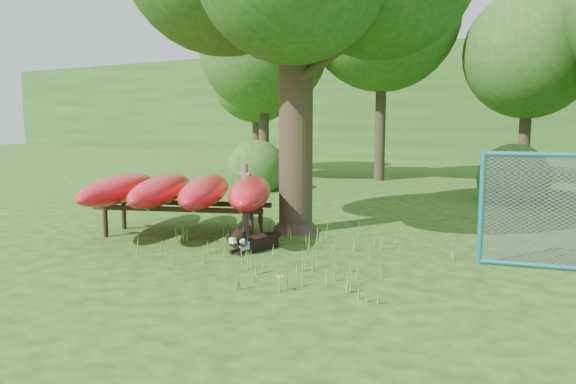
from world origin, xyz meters
The scene contains 12 objects.
ground centered at (0.00, 0.00, 0.00)m, with size 80.00×80.00×0.00m, color #1E490E.
wooden_post centered at (-1.45, 2.27, 0.69)m, with size 0.35×0.19×1.30m.
kayak_rack centered at (-2.22, 1.41, 0.83)m, with size 4.51×4.06×1.09m.
husky_dog centered at (-0.41, 1.09, 0.17)m, with size 0.38×1.06×0.48m.
wildflower_clump centered at (1.16, -0.48, 0.18)m, with size 0.10×0.10×0.23m.
bg_tree_a centered at (-6.50, 10.00, 4.48)m, with size 4.40×4.40×6.70m.
bg_tree_b centered at (-3.00, 12.00, 5.61)m, with size 5.20×5.20×8.22m.
bg_tree_c centered at (1.50, 13.00, 4.11)m, with size 4.00×4.00×6.12m.
bg_tree_f centered at (-9.00, 13.00, 3.73)m, with size 3.60×3.60×5.55m.
shrub_left centered at (-5.00, 7.50, 0.00)m, with size 1.80×1.80×1.80m, color #26551B.
shrub_mid centered at (2.00, 9.00, 0.00)m, with size 1.80×1.80×1.80m, color #26551B.
wooded_hillside centered at (0.00, 28.00, 3.00)m, with size 80.00×12.00×6.00m, color #26551B.
Camera 1 is at (4.90, -6.06, 2.14)m, focal length 35.00 mm.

